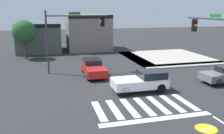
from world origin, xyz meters
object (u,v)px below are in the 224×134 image
object	(u,v)px
car_white	(142,81)
roadside_tree	(24,32)
traffic_signal_northwest	(71,30)
car_red	(93,68)
traffic_signal_southeast	(217,39)

from	to	relation	value
car_white	roadside_tree	distance (m)	18.45
traffic_signal_northwest	car_white	size ratio (longest dim) A/B	1.47
traffic_signal_northwest	car_red	world-z (taller)	traffic_signal_northwest
car_red	roadside_tree	xyz separation A→B (m)	(-6.76, 10.09, 2.65)
traffic_signal_northwest	car_white	world-z (taller)	traffic_signal_northwest
traffic_signal_southeast	car_white	size ratio (longest dim) A/B	1.46
traffic_signal_southeast	car_white	xyz separation A→B (m)	(-4.50, 2.26, -3.34)
car_white	roadside_tree	bearing A→B (deg)	-58.66
car_red	roadside_tree	size ratio (longest dim) A/B	0.94
traffic_signal_northwest	roadside_tree	distance (m)	9.80
traffic_signal_northwest	car_red	bearing A→B (deg)	-44.26
traffic_signal_northwest	roadside_tree	bearing A→B (deg)	120.89
traffic_signal_southeast	roadside_tree	xyz separation A→B (m)	(-14.00, 17.86, -0.74)
traffic_signal_northwest	car_white	bearing A→B (deg)	-58.15
traffic_signal_northwest	car_red	distance (m)	4.21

